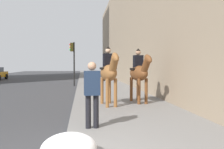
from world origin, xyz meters
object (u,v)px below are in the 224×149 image
at_px(mounted_horse_far, 139,72).
at_px(traffic_light_near_curb, 73,56).
at_px(mounted_horse_near, 109,72).
at_px(pedestrian_greeting, 92,90).

height_order(mounted_horse_far, traffic_light_near_curb, traffic_light_near_curb).
relative_size(mounted_horse_near, traffic_light_near_curb, 0.66).
distance_m(mounted_horse_near, mounted_horse_far, 1.47).
relative_size(mounted_horse_near, pedestrian_greeting, 1.39).
xyz_separation_m(mounted_horse_near, mounted_horse_far, (0.55, -1.36, -0.03)).
xyz_separation_m(pedestrian_greeting, traffic_light_near_curb, (13.48, 0.97, 1.31)).
distance_m(mounted_horse_far, pedestrian_greeting, 4.38).
bearing_deg(pedestrian_greeting, mounted_horse_near, -17.49).
bearing_deg(traffic_light_near_curb, pedestrian_greeting, -175.86).
bearing_deg(pedestrian_greeting, mounted_horse_far, -33.27).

